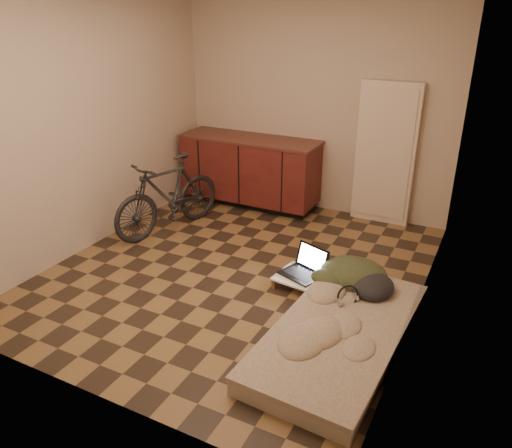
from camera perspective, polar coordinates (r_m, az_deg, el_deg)
The scene contains 10 objects.
room_shell at distance 4.62m, azimuth -2.34°, elevation 8.92°, with size 3.50×4.00×2.60m.
cabinets at distance 6.64m, azimuth -0.70°, elevation 6.12°, with size 1.84×0.62×0.91m.
appliance_panel at distance 6.18m, azimuth 14.57°, elevation 7.72°, with size 0.70×0.10×1.70m, color beige.
bicycle at distance 5.90m, azimuth -10.06°, elevation 3.68°, with size 0.45×1.52×0.98m, color black.
futon at distance 4.12m, azimuth 9.53°, elevation -12.32°, with size 1.03×1.96×0.16m.
clothing_pile at distance 4.62m, azimuth 11.63°, elevation -5.07°, with size 0.66×0.55×0.26m, color #303720, non-canonical shape.
headphones at distance 4.33m, azimuth 10.46°, elevation -8.00°, with size 0.22×0.20×0.14m, color black, non-canonical shape.
lap_desk at distance 4.78m, azimuth 6.36°, elevation -6.39°, with size 0.71×0.51×0.11m.
laptop at distance 4.82m, azimuth 5.55°, elevation -5.13°, with size 0.46×0.44×0.25m.
mouse at distance 4.68m, azimuth 8.76°, elevation -6.77°, with size 0.06×0.11×0.04m, color white.
Camera 1 is at (2.19, -3.89, 2.49)m, focal length 35.00 mm.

